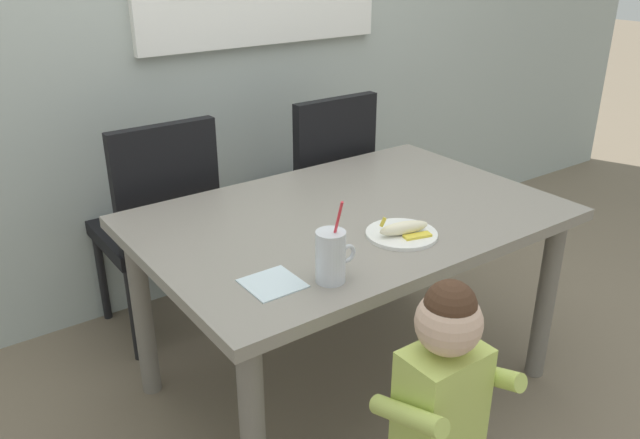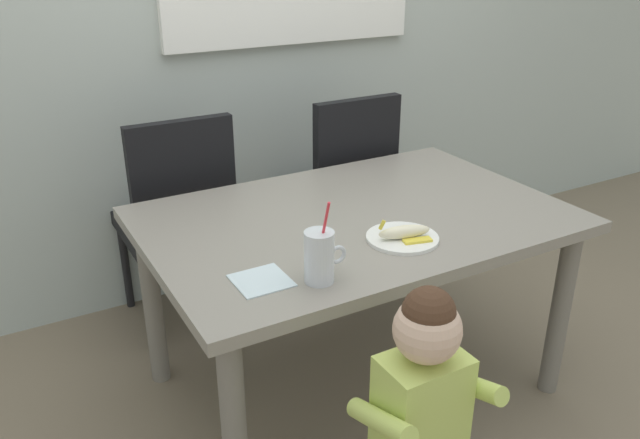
{
  "view_description": "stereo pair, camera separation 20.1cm",
  "coord_description": "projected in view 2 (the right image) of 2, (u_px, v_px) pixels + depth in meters",
  "views": [
    {
      "loc": [
        -1.27,
        -1.59,
        1.59
      ],
      "look_at": [
        -0.2,
        -0.1,
        0.78
      ],
      "focal_mm": 35.85,
      "sensor_mm": 36.0,
      "label": 1
    },
    {
      "loc": [
        -1.1,
        -1.69,
        1.59
      ],
      "look_at": [
        -0.2,
        -0.1,
        0.78
      ],
      "focal_mm": 35.85,
      "sensor_mm": 36.0,
      "label": 2
    }
  ],
  "objects": [
    {
      "name": "dining_chair_right",
      "position": [
        343.0,
        183.0,
        2.98
      ],
      "size": [
        0.44,
        0.44,
        0.96
      ],
      "rotation": [
        0.0,
        0.0,
        3.14
      ],
      "color": "black",
      "rests_on": "ground"
    },
    {
      "name": "peeled_banana",
      "position": [
        405.0,
        232.0,
        1.99
      ],
      "size": [
        0.18,
        0.13,
        0.07
      ],
      "rotation": [
        0.0,
        0.0,
        -0.25
      ],
      "color": "#F4EAC6",
      "rests_on": "snack_plate"
    },
    {
      "name": "snack_plate",
      "position": [
        402.0,
        238.0,
        2.01
      ],
      "size": [
        0.23,
        0.23,
        0.01
      ],
      "primitive_type": "cylinder",
      "color": "white",
      "rests_on": "dining_table"
    },
    {
      "name": "toddler_standing",
      "position": [
        422.0,
        396.0,
        1.62
      ],
      "size": [
        0.33,
        0.24,
        0.84
      ],
      "color": "#3F4760",
      "rests_on": "ground"
    },
    {
      "name": "dining_table",
      "position": [
        356.0,
        238.0,
        2.24
      ],
      "size": [
        1.43,
        0.95,
        0.72
      ],
      "color": "gray",
      "rests_on": "ground"
    },
    {
      "name": "milk_cup",
      "position": [
        320.0,
        259.0,
        1.75
      ],
      "size": [
        0.13,
        0.08,
        0.25
      ],
      "color": "silver",
      "rests_on": "dining_table"
    },
    {
      "name": "paper_napkin",
      "position": [
        261.0,
        281.0,
        1.77
      ],
      "size": [
        0.15,
        0.15,
        0.0
      ],
      "primitive_type": "cube",
      "rotation": [
        0.0,
        0.0,
        -0.0
      ],
      "color": "silver",
      "rests_on": "dining_table"
    },
    {
      "name": "ground_plane",
      "position": [
        352.0,
        382.0,
        2.49
      ],
      "size": [
        24.0,
        24.0,
        0.0
      ],
      "primitive_type": "plane",
      "color": "#7A6B56"
    },
    {
      "name": "dining_chair_left",
      "position": [
        178.0,
        212.0,
        2.66
      ],
      "size": [
        0.44,
        0.45,
        0.96
      ],
      "rotation": [
        0.0,
        0.0,
        3.14
      ],
      "color": "black",
      "rests_on": "ground"
    }
  ]
}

